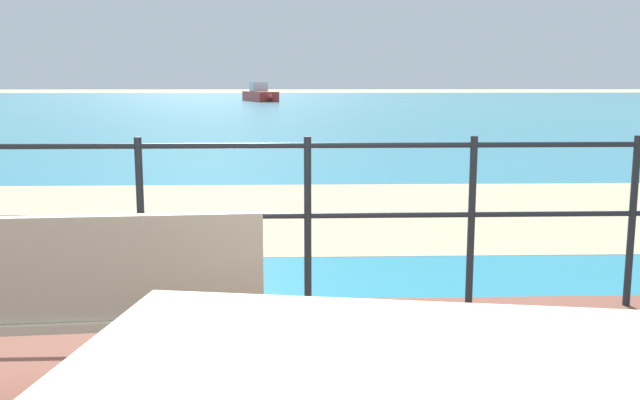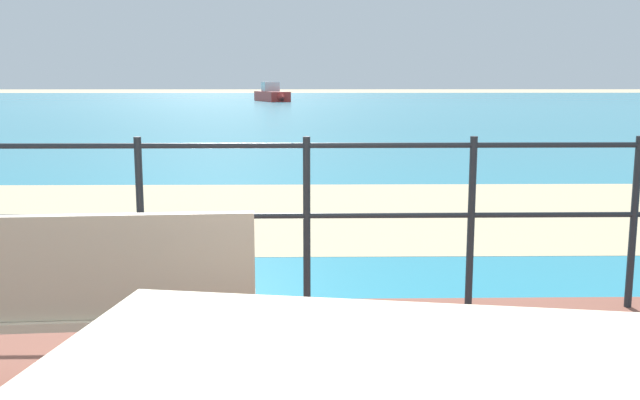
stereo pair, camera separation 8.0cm
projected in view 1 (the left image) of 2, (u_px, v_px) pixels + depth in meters
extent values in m
cube|color=teal|center=(293.00, 106.00, 41.38)|extent=(90.00, 90.00, 0.01)
cube|color=tan|center=(301.00, 212.00, 7.80)|extent=(54.02, 4.40, 0.01)
cube|color=#BCAD93|center=(463.00, 363.00, 1.58)|extent=(1.83, 1.05, 0.04)
cube|color=#BCAD93|center=(449.00, 375.00, 2.18)|extent=(1.74, 0.56, 0.04)
cube|color=#BCAD93|center=(86.00, 312.00, 2.87)|extent=(1.45, 0.50, 0.04)
cube|color=#BCAD93|center=(73.00, 269.00, 2.66)|extent=(1.42, 0.18, 0.42)
cylinder|color=#1E2328|center=(244.00, 345.00, 3.12)|extent=(0.04, 0.04, 0.44)
cylinder|color=#1E2328|center=(244.00, 372.00, 2.83)|extent=(0.04, 0.04, 0.44)
cylinder|color=#1E2328|center=(141.00, 226.00, 4.19)|extent=(0.04, 0.04, 1.05)
cylinder|color=#1E2328|center=(308.00, 224.00, 4.23)|extent=(0.04, 0.04, 1.05)
cylinder|color=#1E2328|center=(471.00, 223.00, 4.27)|extent=(0.04, 0.04, 1.05)
cylinder|color=#1E2328|center=(632.00, 222.00, 4.31)|extent=(0.04, 0.04, 1.05)
cylinder|color=#1E2328|center=(308.00, 146.00, 4.15)|extent=(5.90, 0.03, 0.03)
cylinder|color=#1E2328|center=(308.00, 216.00, 4.22)|extent=(5.90, 0.03, 0.03)
cube|color=red|center=(260.00, 96.00, 50.17)|extent=(2.78, 4.82, 0.68)
cube|color=silver|center=(259.00, 87.00, 50.38)|extent=(1.36, 1.33, 0.65)
cone|color=red|center=(271.00, 97.00, 47.81)|extent=(0.74, 0.67, 0.61)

